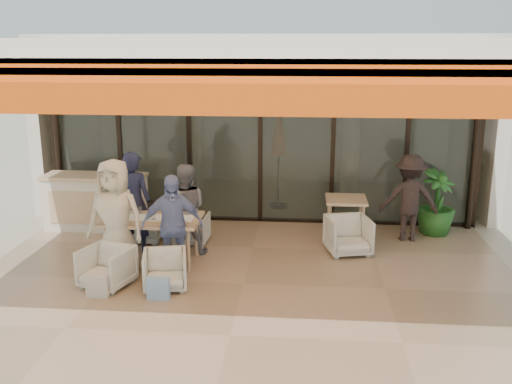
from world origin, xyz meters
TOP-DOWN VIEW (x-y plane):
  - ground at (0.00, 0.00)m, footprint 70.00×70.00m
  - terrace_floor at (0.00, 0.00)m, footprint 8.00×6.00m
  - terrace_structure at (0.00, -0.26)m, footprint 8.00×6.00m
  - glass_storefront at (0.00, 3.00)m, footprint 8.08×0.10m
  - interior_block at (0.01, 5.31)m, footprint 9.05×3.62m
  - host_counter at (-2.98, 2.30)m, footprint 1.85×0.65m
  - dining_table at (-1.51, 0.74)m, footprint 1.50×0.90m
  - chair_far_left at (-1.92, 1.68)m, footprint 0.60×0.56m
  - chair_far_right at (-1.08, 1.68)m, footprint 0.58×0.54m
  - chair_near_left at (-1.92, -0.22)m, footprint 0.78×0.76m
  - chair_near_right at (-1.08, -0.22)m, footprint 0.70×0.67m
  - diner_navy at (-1.92, 1.18)m, footprint 0.67×0.49m
  - diner_grey at (-1.08, 1.18)m, footprint 0.82×0.69m
  - diner_cream at (-1.92, 0.28)m, footprint 0.91×0.64m
  - diner_periwinkle at (-1.08, 0.28)m, footprint 0.97×0.62m
  - tote_bag_cream at (-1.92, -0.62)m, footprint 0.30×0.10m
  - tote_bag_blue at (-1.08, -0.62)m, footprint 0.30×0.10m
  - side_table at (1.57, 2.16)m, footprint 0.70×0.70m
  - side_chair at (1.57, 1.41)m, footprint 0.80×0.77m
  - standing_woman at (2.65, 2.15)m, footprint 1.00×0.58m
  - potted_palm at (3.20, 2.52)m, footprint 0.95×0.95m

SIDE VIEW (x-z plane):
  - ground at x=0.00m, z-range 0.00..0.00m
  - terrace_floor at x=0.00m, z-range 0.00..0.01m
  - tote_bag_cream at x=-1.92m, z-range 0.00..0.34m
  - tote_bag_blue at x=-1.08m, z-range 0.00..0.34m
  - chair_far_right at x=-1.08m, z-range 0.00..0.58m
  - chair_far_left at x=-1.92m, z-range 0.00..0.59m
  - chair_near_right at x=-1.08m, z-range 0.00..0.61m
  - chair_near_left at x=-1.92m, z-range 0.00..0.65m
  - side_chair at x=1.57m, z-range 0.00..0.69m
  - host_counter at x=-2.98m, z-range 0.01..1.05m
  - potted_palm at x=3.20m, z-range 0.00..1.20m
  - side_table at x=1.57m, z-range 0.27..1.01m
  - dining_table at x=-1.51m, z-range 0.22..1.15m
  - diner_grey at x=-1.08m, z-range 0.00..1.51m
  - standing_woman at x=2.65m, z-range 0.00..1.54m
  - diner_periwinkle at x=-1.08m, z-range 0.00..1.54m
  - diner_navy at x=-1.92m, z-range 0.00..1.70m
  - diner_cream at x=-1.92m, z-range 0.00..1.75m
  - glass_storefront at x=0.00m, z-range 0.00..3.20m
  - interior_block at x=0.01m, z-range 0.47..3.99m
  - terrace_structure at x=0.00m, z-range 1.55..4.95m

